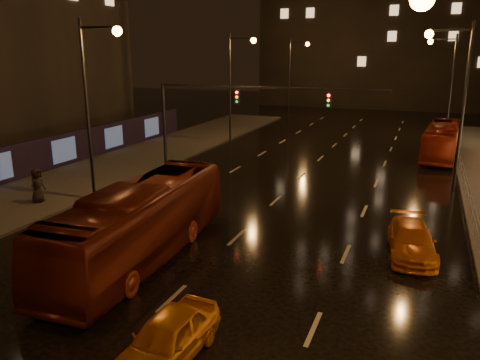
% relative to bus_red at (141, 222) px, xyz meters
% --- Properties ---
extents(ground, '(140.00, 140.00, 0.00)m').
position_rel_bus_red_xyz_m(ground, '(2.76, 13.50, -1.58)').
color(ground, black).
rests_on(ground, ground).
extents(sidewalk_left, '(7.00, 70.00, 0.15)m').
position_rel_bus_red_xyz_m(sidewalk_left, '(-10.74, 8.50, -1.51)').
color(sidewalk_left, '#38332D').
rests_on(sidewalk_left, ground).
extents(traffic_signal, '(15.31, 0.32, 6.20)m').
position_rel_bus_red_xyz_m(traffic_signal, '(-2.30, 13.50, 3.15)').
color(traffic_signal, black).
rests_on(traffic_signal, ground).
extents(railing_right, '(0.05, 56.00, 1.00)m').
position_rel_bus_red_xyz_m(railing_right, '(12.96, 11.50, -0.68)').
color(railing_right, '#99999E').
rests_on(railing_right, sidewalk_right).
extents(bus_red, '(3.32, 11.49, 3.16)m').
position_rel_bus_red_xyz_m(bus_red, '(0.00, 0.00, 0.00)').
color(bus_red, '#5F1A0D').
rests_on(bus_red, ground).
extents(bus_curb, '(3.21, 10.17, 2.79)m').
position_rel_bus_red_xyz_m(bus_curb, '(11.76, 25.54, -0.19)').
color(bus_curb, maroon).
rests_on(bus_curb, ground).
extents(taxi_near, '(1.82, 4.05, 1.35)m').
position_rel_bus_red_xyz_m(taxi_near, '(4.35, -5.50, -0.90)').
color(taxi_near, orange).
rests_on(taxi_near, ground).
extents(taxi_far, '(2.37, 4.64, 1.29)m').
position_rel_bus_red_xyz_m(taxi_far, '(10.30, 4.45, -0.94)').
color(taxi_far, '#D46213').
rests_on(taxi_far, ground).
extents(pedestrian_c, '(0.68, 0.98, 1.93)m').
position_rel_bus_red_xyz_m(pedestrian_c, '(-9.39, 3.90, -0.47)').
color(pedestrian_c, black).
rests_on(pedestrian_c, sidewalk_left).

